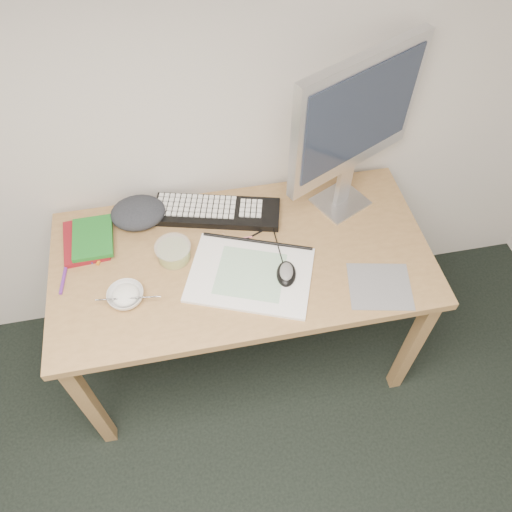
{
  "coord_description": "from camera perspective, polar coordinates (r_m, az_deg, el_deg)",
  "views": [
    {
      "loc": [
        0.05,
        0.32,
        2.21
      ],
      "look_at": [
        0.25,
        1.36,
        0.83
      ],
      "focal_mm": 35.0,
      "sensor_mm": 36.0,
      "label": 1
    }
  ],
  "objects": [
    {
      "name": "rice_bowl",
      "position": [
        1.78,
        -14.65,
        -4.46
      ],
      "size": [
        0.13,
        0.13,
        0.04
      ],
      "primitive_type": "imported",
      "rotation": [
        0.0,
        0.0,
        0.01
      ],
      "color": "white",
      "rests_on": "desk"
    },
    {
      "name": "marker_purple",
      "position": [
        1.91,
        -21.13,
        -2.37
      ],
      "size": [
        0.03,
        0.14,
        0.01
      ],
      "primitive_type": "cylinder",
      "rotation": [
        0.0,
        1.57,
        1.44
      ],
      "color": "#64278F",
      "rests_on": "desk"
    },
    {
      "name": "mouse",
      "position": [
        1.77,
        3.49,
        -1.81
      ],
      "size": [
        0.1,
        0.13,
        0.04
      ],
      "primitive_type": "ellipsoid",
      "rotation": [
        0.0,
        0.0,
        -0.25
      ],
      "color": "black",
      "rests_on": "sketchpad"
    },
    {
      "name": "fruit_tub",
      "position": [
        1.84,
        -9.4,
        0.47
      ],
      "size": [
        0.13,
        0.13,
        0.06
      ],
      "primitive_type": "cylinder",
      "rotation": [
        0.0,
        0.0,
        0.0
      ],
      "color": "#DCD94D",
      "rests_on": "desk"
    },
    {
      "name": "marker_orange",
      "position": [
        1.94,
        -16.98,
        0.63
      ],
      "size": [
        0.06,
        0.13,
        0.01
      ],
      "primitive_type": "cylinder",
      "rotation": [
        0.0,
        1.57,
        1.2
      ],
      "color": "orange",
      "rests_on": "desk"
    },
    {
      "name": "keyboard",
      "position": [
        1.97,
        -4.5,
        5.06
      ],
      "size": [
        0.52,
        0.28,
        0.03
      ],
      "primitive_type": "cube",
      "rotation": [
        0.0,
        0.0,
        -0.26
      ],
      "color": "black",
      "rests_on": "desk"
    },
    {
      "name": "monitor",
      "position": [
        1.79,
        11.37,
        15.03
      ],
      "size": [
        0.52,
        0.28,
        0.65
      ],
      "rotation": [
        0.0,
        0.0,
        0.46
      ],
      "color": "silver",
      "rests_on": "desk"
    },
    {
      "name": "sketchpad",
      "position": [
        1.79,
        -0.65,
        -2.14
      ],
      "size": [
        0.51,
        0.44,
        0.01
      ],
      "primitive_type": "cube",
      "rotation": [
        0.0,
        0.0,
        -0.37
      ],
      "color": "white",
      "rests_on": "desk"
    },
    {
      "name": "book_green",
      "position": [
        1.96,
        -18.16,
        2.0
      ],
      "size": [
        0.15,
        0.2,
        0.02
      ],
      "primitive_type": "cube",
      "rotation": [
        0.0,
        0.0,
        0.01
      ],
      "color": "#1B6F23",
      "rests_on": "book_red"
    },
    {
      "name": "book_red",
      "position": [
        1.98,
        -18.83,
        1.66
      ],
      "size": [
        0.18,
        0.23,
        0.02
      ],
      "primitive_type": "cube",
      "rotation": [
        0.0,
        0.0,
        0.06
      ],
      "color": "maroon",
      "rests_on": "desk"
    },
    {
      "name": "desk",
      "position": [
        1.91,
        -1.59,
        -1.48
      ],
      "size": [
        1.4,
        0.7,
        0.75
      ],
      "color": "#AB834E",
      "rests_on": "ground"
    },
    {
      "name": "cloth_lump",
      "position": [
        1.99,
        -13.33,
        4.83
      ],
      "size": [
        0.21,
        0.2,
        0.07
      ],
      "primitive_type": "ellipsoid",
      "rotation": [
        0.0,
        0.0,
        -0.34
      ],
      "color": "#26282D",
      "rests_on": "desk"
    },
    {
      "name": "pencil_tan",
      "position": [
        1.88,
        -2.04,
        1.37
      ],
      "size": [
        0.11,
        0.13,
        0.01
      ],
      "primitive_type": "cylinder",
      "rotation": [
        0.0,
        1.57,
        -0.89
      ],
      "color": "tan",
      "rests_on": "desk"
    },
    {
      "name": "pencil_black",
      "position": [
        1.9,
        -0.37,
        2.34
      ],
      "size": [
        0.16,
        0.07,
        0.01
      ],
      "primitive_type": "cylinder",
      "rotation": [
        0.0,
        1.57,
        0.4
      ],
      "color": "black",
      "rests_on": "desk"
    },
    {
      "name": "marker_blue",
      "position": [
        1.94,
        -17.59,
        0.52
      ],
      "size": [
        0.06,
        0.11,
        0.01
      ],
      "primitive_type": "cylinder",
      "rotation": [
        0.0,
        1.57,
        1.12
      ],
      "color": "#1C369C",
      "rests_on": "desk"
    },
    {
      "name": "mousepad",
      "position": [
        1.82,
        13.97,
        -3.38
      ],
      "size": [
        0.25,
        0.24,
        0.0
      ],
      "primitive_type": "cube",
      "rotation": [
        0.0,
        0.0,
        -0.21
      ],
      "color": "gray",
      "rests_on": "desk"
    },
    {
      "name": "chopsticks",
      "position": [
        1.74,
        -14.4,
        -4.7
      ],
      "size": [
        0.21,
        0.04,
        0.02
      ],
      "primitive_type": "cylinder",
      "rotation": [
        0.0,
        1.57,
        -0.12
      ],
      "color": "silver",
      "rests_on": "rice_bowl"
    },
    {
      "name": "pencil_pink",
      "position": [
        1.89,
        -3.24,
        1.71
      ],
      "size": [
        0.19,
        0.01,
        0.01
      ],
      "primitive_type": "cylinder",
      "rotation": [
        0.0,
        1.57,
        0.04
      ],
      "color": "pink",
      "rests_on": "desk"
    }
  ]
}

